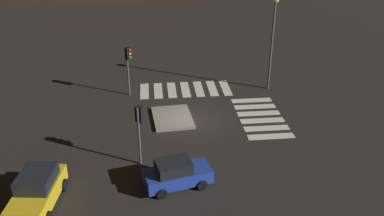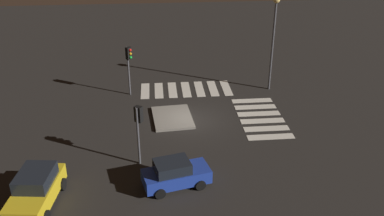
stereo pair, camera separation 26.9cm
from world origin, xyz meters
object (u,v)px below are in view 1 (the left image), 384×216
(street_lamp, at_px, (273,28))
(traffic_light_north, at_px, (128,59))
(car_yellow, at_px, (37,191))
(car_blue, at_px, (177,174))
(traffic_light_west, at_px, (140,121))
(traffic_island, at_px, (172,118))

(street_lamp, bearing_deg, traffic_light_north, 90.88)
(car_yellow, distance_m, street_lamp, 21.40)
(car_blue, bearing_deg, traffic_light_north, 89.56)
(car_yellow, xyz_separation_m, traffic_light_west, (3.44, -5.30, 1.93))
(traffic_light_north, bearing_deg, car_blue, -29.74)
(traffic_light_west, bearing_deg, car_yellow, 158.01)
(traffic_island, relative_size, street_lamp, 0.50)
(traffic_light_north, bearing_deg, traffic_island, -7.87)
(traffic_island, height_order, traffic_light_west, traffic_light_west)
(car_blue, xyz_separation_m, traffic_light_west, (2.54, 1.95, 2.05))
(car_yellow, height_order, street_lamp, street_lamp)
(traffic_island, distance_m, car_blue, 8.08)
(traffic_island, xyz_separation_m, street_lamp, (4.69, -8.43, 5.21))
(car_blue, xyz_separation_m, traffic_light_north, (12.55, 2.94, 2.30))
(car_yellow, xyz_separation_m, traffic_light_north, (13.46, -4.30, 2.18))
(street_lamp, bearing_deg, car_yellow, 130.62)
(car_yellow, distance_m, traffic_light_west, 6.60)
(traffic_island, bearing_deg, car_blue, 178.41)
(car_yellow, distance_m, car_blue, 7.30)
(traffic_light_west, height_order, traffic_light_north, traffic_light_north)
(car_blue, bearing_deg, street_lamp, 42.16)
(traffic_island, distance_m, traffic_light_west, 6.53)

